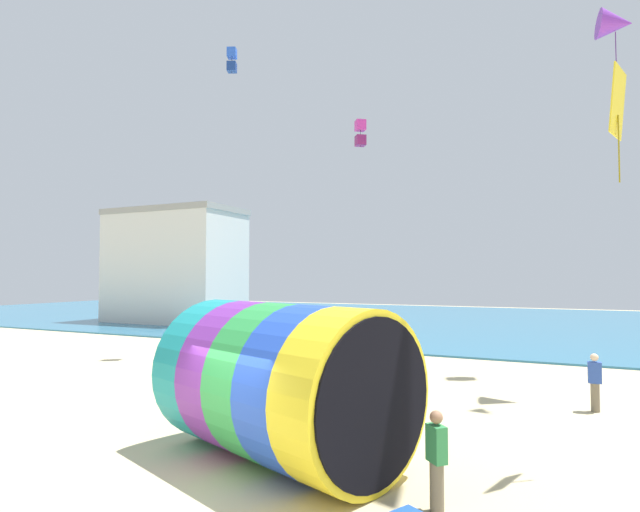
{
  "coord_description": "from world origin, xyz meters",
  "views": [
    {
      "loc": [
        5.7,
        -7.65,
        3.97
      ],
      "look_at": [
        0.41,
        3.88,
        4.48
      ],
      "focal_mm": 28.0,
      "sensor_mm": 36.0,
      "label": 1
    }
  ],
  "objects": [
    {
      "name": "kite_blue_box",
      "position": [
        -8.79,
        13.15,
        14.97
      ],
      "size": [
        0.59,
        0.59,
        1.29
      ],
      "color": "blue"
    },
    {
      "name": "bystander_far_left",
      "position": [
        0.95,
        8.24,
        0.88
      ],
      "size": [
        0.42,
        0.36,
        1.71
      ],
      "color": "#726651",
      "rests_on": "ground"
    },
    {
      "name": "kite_magenta_box",
      "position": [
        -3.56,
        17.85,
        11.82
      ],
      "size": [
        0.74,
        0.74,
        1.5
      ],
      "color": "#D1339E"
    },
    {
      "name": "kite_purple_delta",
      "position": [
        7.96,
        12.07,
        12.75
      ],
      "size": [
        1.32,
        1.22,
        2.04
      ],
      "color": "purple"
    },
    {
      "name": "bystander_mid_beach",
      "position": [
        6.88,
        9.12,
        0.87
      ],
      "size": [
        0.36,
        0.24,
        1.69
      ],
      "color": "#726651",
      "rests_on": "ground"
    },
    {
      "name": "giant_inflatable_tube",
      "position": [
        0.43,
        1.88,
        1.69
      ],
      "size": [
        6.06,
        4.99,
        3.38
      ],
      "color": "teal",
      "rests_on": "ground"
    },
    {
      "name": "promenade_building",
      "position": [
        -23.28,
        25.81,
        4.84
      ],
      "size": [
        11.3,
        6.08,
        9.66
      ],
      "color": "silver",
      "rests_on": "ground"
    },
    {
      "name": "sea",
      "position": [
        0.0,
        37.16,
        0.05
      ],
      "size": [
        120.0,
        40.0,
        0.1
      ],
      "primitive_type": "cube",
      "color": "teal",
      "rests_on": "ground"
    },
    {
      "name": "ground_plane",
      "position": [
        0.0,
        0.0,
        0.0
      ],
      "size": [
        120.0,
        120.0,
        0.0
      ],
      "primitive_type": "plane",
      "color": "#CCBA8C"
    },
    {
      "name": "kite_handler",
      "position": [
        3.93,
        0.94,
        0.86
      ],
      "size": [
        0.41,
        0.41,
        1.69
      ],
      "color": "#726651",
      "rests_on": "ground"
    },
    {
      "name": "kite_yellow_diamond",
      "position": [
        7.09,
        4.37,
        7.6
      ],
      "size": [
        0.46,
        0.99,
        2.41
      ],
      "color": "yellow"
    }
  ]
}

